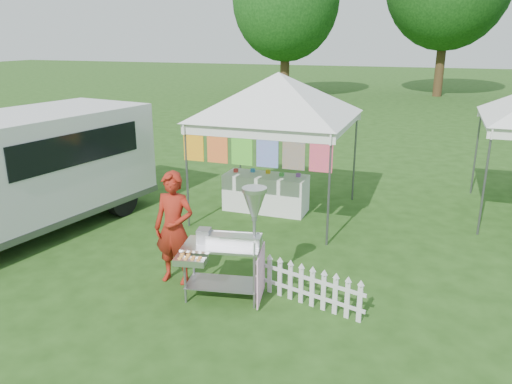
% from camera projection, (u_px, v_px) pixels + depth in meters
% --- Properties ---
extents(ground, '(120.00, 120.00, 0.00)m').
position_uv_depth(ground, '(209.00, 282.00, 7.83)').
color(ground, '#214413').
rests_on(ground, ground).
extents(canopy_main, '(4.24, 4.24, 3.45)m').
position_uv_depth(canopy_main, '(278.00, 73.00, 10.07)').
color(canopy_main, '#59595E').
rests_on(canopy_main, ground).
extents(donut_cart, '(1.24, 1.04, 1.70)m').
position_uv_depth(donut_cart, '(234.00, 235.00, 7.04)').
color(donut_cart, gray).
rests_on(donut_cart, ground).
extents(vendor, '(0.66, 0.45, 1.78)m').
position_uv_depth(vendor, '(174.00, 228.00, 7.62)').
color(vendor, maroon).
rests_on(vendor, ground).
extents(cargo_van, '(3.11, 5.81, 2.29)m').
position_uv_depth(cargo_van, '(20.00, 171.00, 9.52)').
color(cargo_van, silver).
rests_on(cargo_van, ground).
extents(picket_fence, '(1.74, 0.49, 0.56)m').
position_uv_depth(picket_fence, '(307.00, 287.00, 7.10)').
color(picket_fence, silver).
rests_on(picket_fence, ground).
extents(display_table, '(1.80, 0.70, 0.81)m').
position_uv_depth(display_table, '(266.00, 193.00, 10.94)').
color(display_table, white).
rests_on(display_table, ground).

